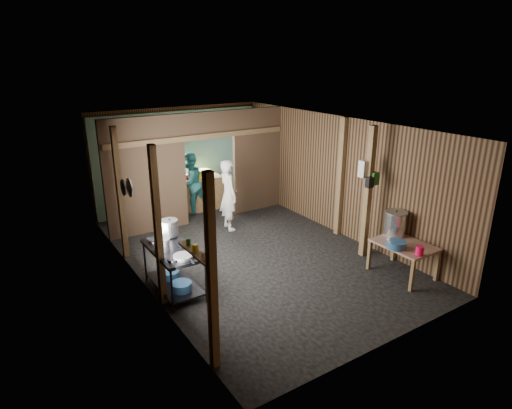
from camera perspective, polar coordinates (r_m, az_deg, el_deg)
floor at (r=8.84m, az=-0.71°, el=-6.40°), size 4.50×7.00×0.00m
ceiling at (r=8.07m, az=-0.78°, el=10.52°), size 4.50×7.00×0.00m
wall_back at (r=11.38m, az=-10.20°, el=6.08°), size 4.50×0.00×2.60m
wall_front at (r=5.90m, az=17.77°, el=-6.99°), size 4.50×0.00×2.60m
wall_left at (r=7.48m, az=-15.51°, el=-1.18°), size 0.00×7.00×2.60m
wall_right at (r=9.70m, az=10.62°, el=3.80°), size 0.00×7.00×2.60m
partition_left at (r=9.75m, az=-14.36°, el=3.61°), size 1.85×0.10×2.60m
partition_right at (r=10.97m, az=0.13°, el=5.90°), size 1.35×0.10×2.60m
partition_header at (r=10.13m, az=-6.28°, el=10.45°), size 1.30×0.10×0.60m
turquoise_panel at (r=11.34m, az=-10.06°, el=5.78°), size 4.40×0.06×2.50m
back_counter at (r=11.24m, az=-7.43°, el=1.43°), size 1.20×0.50×0.85m
wall_clock at (r=11.27m, az=-8.99°, el=9.14°), size 0.20×0.03×0.20m
post_left_a at (r=5.27m, az=-5.88°, el=-9.35°), size 0.10×0.12×2.60m
post_left_b at (r=6.79m, az=-12.86°, el=-3.06°), size 0.10×0.12×2.60m
post_left_c at (r=8.60m, az=-17.55°, el=1.25°), size 0.10×0.12×2.60m
post_right at (r=9.51m, az=11.13°, el=3.47°), size 0.10×0.12×2.60m
post_free at (r=8.55m, az=14.58°, el=1.44°), size 0.12×0.12×2.60m
cross_beam at (r=10.02m, az=-7.38°, el=8.86°), size 4.40×0.12×0.12m
pan_lid_big at (r=7.75m, az=-16.37°, el=2.17°), size 0.03×0.34×0.34m
pan_lid_small at (r=8.15m, az=-17.14°, el=2.17°), size 0.03×0.30×0.30m
wall_shelf at (r=5.64m, az=-7.98°, el=-6.30°), size 0.14×0.80×0.03m
jar_white at (r=5.41m, az=-6.87°, el=-6.65°), size 0.07×0.07×0.10m
jar_yellow at (r=5.62m, az=-8.01°, el=-5.70°), size 0.08×0.08×0.10m
jar_green at (r=5.80m, az=-8.94°, el=-4.92°), size 0.06×0.06×0.10m
bag_white at (r=8.44m, az=14.22°, el=4.63°), size 0.22×0.15×0.32m
bag_green at (r=8.48m, az=15.36°, el=3.34°), size 0.16×0.12×0.24m
bag_black at (r=8.38m, az=14.79°, el=2.85°), size 0.14×0.10×0.20m
gas_range at (r=7.45m, az=-10.79°, el=-8.49°), size 0.69×1.34×0.79m
prep_table at (r=8.31m, az=18.80°, el=-6.87°), size 0.75×1.04×0.61m
stove_pot_large at (r=7.72m, az=-11.35°, el=-3.12°), size 0.33×0.33×0.32m
stove_pot_med at (r=7.20m, az=-12.34°, el=-5.26°), size 0.31×0.31×0.23m
frying_pan at (r=6.90m, az=-9.64°, el=-6.80°), size 0.39×0.58×0.07m
blue_tub_front at (r=7.29m, az=-9.81°, el=-10.62°), size 0.34×0.34×0.14m
blue_tub_back at (r=7.70m, az=-11.30°, el=-9.06°), size 0.32×0.32×0.13m
stock_pot at (r=8.44m, az=17.93°, el=-2.46°), size 0.54×0.54×0.48m
wash_basin at (r=7.96m, az=18.08°, el=-5.05°), size 0.40×0.40×0.13m
pink_bucket at (r=7.80m, az=20.82°, el=-5.74°), size 0.16×0.16×0.16m
knife at (r=7.84m, az=21.08°, el=-6.23°), size 0.29×0.15×0.01m
yellow_tub at (r=11.15m, az=-6.94°, el=4.11°), size 0.35×0.35×0.20m
red_cup at (r=10.97m, az=-9.05°, el=3.61°), size 0.12×0.12×0.14m
cook at (r=9.79m, az=-3.65°, el=1.26°), size 0.45×0.63×1.63m
worker_back at (r=10.91m, az=-8.72°, el=2.80°), size 0.92×0.83×1.57m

